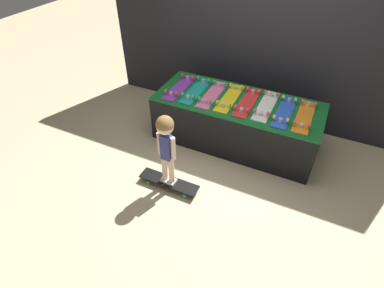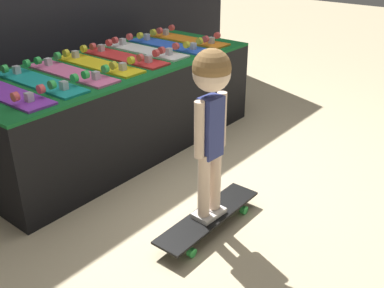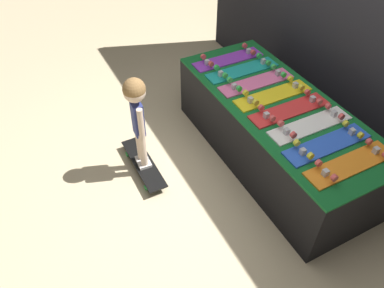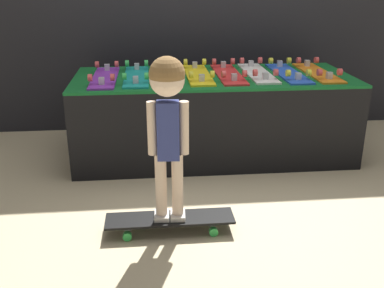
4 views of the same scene
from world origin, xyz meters
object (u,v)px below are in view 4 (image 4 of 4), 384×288
object	(u,v)px
skateboard_blue_on_rack	(288,72)
child	(168,109)
skateboard_red_on_rack	(228,73)
skateboard_pink_on_rack	(167,75)
skateboard_purple_on_rack	(105,77)
skateboard_teal_on_rack	(136,75)
skateboard_white_on_rack	(258,72)
skateboard_yellow_on_rack	(198,74)
skateboard_on_floor	(170,220)
skateboard_orange_on_rack	(317,72)

from	to	relation	value
skateboard_blue_on_rack	child	distance (m)	1.59
skateboard_red_on_rack	skateboard_blue_on_rack	size ratio (longest dim) A/B	1.00
skateboard_red_on_rack	skateboard_blue_on_rack	world-z (taller)	same
skateboard_pink_on_rack	child	distance (m)	1.20
skateboard_purple_on_rack	skateboard_pink_on_rack	world-z (taller)	same
skateboard_teal_on_rack	skateboard_white_on_rack	bearing A→B (deg)	2.10
child	skateboard_yellow_on_rack	bearing A→B (deg)	79.33
skateboard_yellow_on_rack	skateboard_blue_on_rack	bearing A→B (deg)	-1.33
skateboard_purple_on_rack	skateboard_on_floor	distance (m)	1.40
skateboard_teal_on_rack	skateboard_on_floor	xyz separation A→B (m)	(0.19, -1.20, -0.61)
skateboard_white_on_rack	skateboard_on_floor	world-z (taller)	skateboard_white_on_rack
skateboard_purple_on_rack	skateboard_red_on_rack	distance (m)	0.98
skateboard_pink_on_rack	skateboard_white_on_rack	distance (m)	0.74
skateboard_orange_on_rack	skateboard_on_floor	size ratio (longest dim) A/B	1.01
skateboard_teal_on_rack	skateboard_red_on_rack	distance (m)	0.74
child	skateboard_orange_on_rack	bearing A→B (deg)	46.29
skateboard_on_floor	skateboard_teal_on_rack	bearing A→B (deg)	99.16
skateboard_white_on_rack	skateboard_on_floor	size ratio (longest dim) A/B	1.01
skateboard_purple_on_rack	skateboard_yellow_on_rack	xyz separation A→B (m)	(0.74, 0.03, 0.00)
skateboard_blue_on_rack	skateboard_teal_on_rack	bearing A→B (deg)	179.99
skateboard_teal_on_rack	skateboard_pink_on_rack	xyz separation A→B (m)	(0.25, 0.00, 0.00)
skateboard_yellow_on_rack	skateboard_on_floor	size ratio (longest dim) A/B	1.01
skateboard_purple_on_rack	skateboard_pink_on_rack	bearing A→B (deg)	1.98
skateboard_pink_on_rack	skateboard_orange_on_rack	size ratio (longest dim) A/B	1.00
skateboard_purple_on_rack	skateboard_yellow_on_rack	world-z (taller)	same
skateboard_blue_on_rack	skateboard_orange_on_rack	xyz separation A→B (m)	(0.25, 0.00, 0.00)
skateboard_teal_on_rack	skateboard_pink_on_rack	world-z (taller)	same
skateboard_orange_on_rack	skateboard_blue_on_rack	bearing A→B (deg)	-179.18
skateboard_teal_on_rack	skateboard_white_on_rack	size ratio (longest dim) A/B	1.00
skateboard_pink_on_rack	skateboard_red_on_rack	world-z (taller)	same
child	skateboard_purple_on_rack	bearing A→B (deg)	113.50
skateboard_teal_on_rack	skateboard_orange_on_rack	world-z (taller)	same
skateboard_yellow_on_rack	skateboard_blue_on_rack	distance (m)	0.74
skateboard_teal_on_rack	skateboard_red_on_rack	bearing A→B (deg)	1.04
skateboard_purple_on_rack	skateboard_teal_on_rack	bearing A→B (deg)	3.74
skateboard_pink_on_rack	skateboard_blue_on_rack	bearing A→B (deg)	-0.06
skateboard_orange_on_rack	skateboard_on_floor	bearing A→B (deg)	-136.84
skateboard_pink_on_rack	skateboard_yellow_on_rack	world-z (taller)	same
skateboard_orange_on_rack	skateboard_pink_on_rack	bearing A→B (deg)	-179.89
skateboard_yellow_on_rack	skateboard_red_on_rack	distance (m)	0.25
skateboard_blue_on_rack	skateboard_orange_on_rack	world-z (taller)	same
skateboard_orange_on_rack	child	size ratio (longest dim) A/B	0.80
skateboard_white_on_rack	skateboard_orange_on_rack	distance (m)	0.49
skateboard_teal_on_rack	skateboard_orange_on_rack	bearing A→B (deg)	0.13
skateboard_purple_on_rack	skateboard_orange_on_rack	distance (m)	1.72
skateboard_teal_on_rack	skateboard_yellow_on_rack	xyz separation A→B (m)	(0.49, 0.02, 0.00)
skateboard_teal_on_rack	skateboard_red_on_rack	xyz separation A→B (m)	(0.74, 0.01, 0.00)
skateboard_red_on_rack	skateboard_pink_on_rack	bearing A→B (deg)	-178.56
skateboard_yellow_on_rack	skateboard_blue_on_rack	size ratio (longest dim) A/B	1.00
skateboard_red_on_rack	child	world-z (taller)	child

